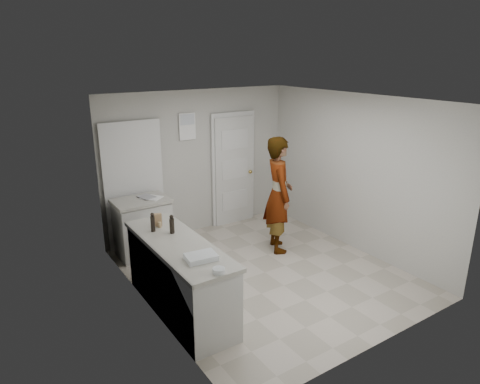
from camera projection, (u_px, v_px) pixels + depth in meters
ground at (265, 272)px, 6.28m from camera, size 4.00×4.00×0.00m
room_shell at (191, 177)px, 7.43m from camera, size 4.00×4.00×4.00m
main_counter at (180, 280)px, 5.23m from camera, size 0.64×1.96×0.93m
side_counter at (143, 229)px, 6.73m from camera, size 0.84×0.61×0.93m
person at (278, 195)px, 6.77m from camera, size 0.68×0.80×1.87m
cake_mix_box at (158, 220)px, 5.55m from camera, size 0.11×0.08×0.17m
spice_jar at (160, 225)px, 5.51m from camera, size 0.05×0.05×0.07m
oil_cruet_a at (172, 224)px, 5.32m from camera, size 0.06×0.06×0.24m
oil_cruet_b at (153, 222)px, 5.37m from camera, size 0.06×0.06×0.25m
baking_dish at (201, 257)px, 4.66m from camera, size 0.36×0.27×0.06m
egg_bowl at (219, 270)px, 4.37m from camera, size 0.13×0.13×0.05m
papers at (152, 197)px, 6.66m from camera, size 0.37×0.38×0.01m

